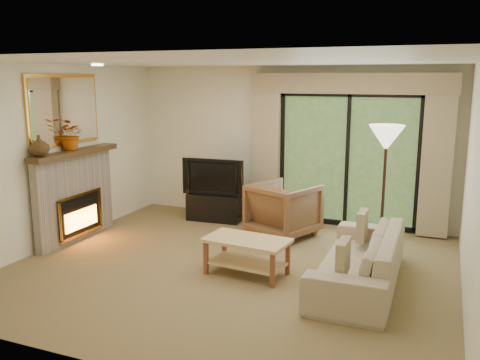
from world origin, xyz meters
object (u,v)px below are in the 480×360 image
at_px(sofa, 359,258).
at_px(coffee_table, 247,257).
at_px(media_console, 215,207).
at_px(armchair, 284,209).

xyz_separation_m(sofa, coffee_table, (-1.34, -0.21, -0.09)).
height_order(media_console, armchair, armchair).
distance_m(armchair, sofa, 2.03).
distance_m(media_console, coffee_table, 2.51).
bearing_deg(media_console, armchair, -20.26).
distance_m(media_console, armchair, 1.42).
relative_size(media_console, armchair, 1.01).
xyz_separation_m(media_console, coffee_table, (1.40, -2.08, 0.00)).
relative_size(armchair, coffee_table, 0.89).
bearing_deg(coffee_table, armchair, 97.45).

